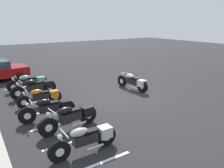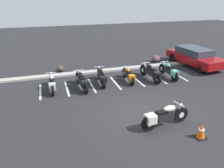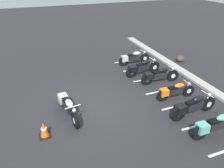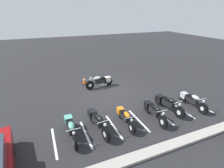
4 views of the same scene
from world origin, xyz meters
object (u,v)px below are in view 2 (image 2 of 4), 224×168
traffic_cone (201,131)px  parked_bike_5 (169,71)px  car_red (195,56)px  parked_bike_1 (82,81)px  landscape_rock_0 (156,59)px  landscape_rock_1 (60,69)px  landscape_rock_2 (172,58)px  parked_bike_0 (52,83)px  parked_bike_3 (129,75)px  motorcycle_cream_featured (163,116)px  parked_bike_2 (101,77)px  parked_bike_4 (151,72)px

traffic_cone → parked_bike_5: bearing=69.9°
parked_bike_5 → car_red: size_ratio=0.48×
parked_bike_1 → landscape_rock_0: parked_bike_1 is taller
landscape_rock_1 → traffic_cone: size_ratio=0.83×
car_red → landscape_rock_2: 1.89m
parked_bike_0 → parked_bike_3: size_ratio=1.06×
landscape_rock_1 → landscape_rock_2: bearing=0.8°
landscape_rock_0 → landscape_rock_2: size_ratio=1.46×
landscape_rock_2 → traffic_cone: traffic_cone is taller
car_red → landscape_rock_0: bearing=-133.0°
motorcycle_cream_featured → parked_bike_5: 5.68m
parked_bike_2 → landscape_rock_0: 5.98m
landscape_rock_1 → parked_bike_5: bearing=-26.6°
parked_bike_1 → parked_bike_5: parked_bike_1 is taller
landscape_rock_1 → parked_bike_3: bearing=-39.6°
parked_bike_5 → car_red: car_red is taller
parked_bike_2 → parked_bike_3: 1.64m
parked_bike_0 → parked_bike_1: bearing=-97.4°
motorcycle_cream_featured → landscape_rock_1: size_ratio=4.32×
parked_bike_5 → parked_bike_0: bearing=89.8°
motorcycle_cream_featured → landscape_rock_1: bearing=104.4°
motorcycle_cream_featured → traffic_cone: (0.97, -1.05, -0.17)m
parked_bike_2 → landscape_rock_2: size_ratio=4.21×
parked_bike_4 → car_red: 4.63m
landscape_rock_2 → parked_bike_3: bearing=-146.8°
parked_bike_1 → parked_bike_3: size_ratio=1.12×
parked_bike_1 → parked_bike_3: parked_bike_1 is taller
motorcycle_cream_featured → landscape_rock_2: bearing=48.5°
parked_bike_2 → landscape_rock_2: 7.22m
landscape_rock_1 → traffic_cone: bearing=-64.7°
parked_bike_0 → parked_bike_1: (1.59, -0.21, 0.02)m
parked_bike_0 → landscape_rock_0: 8.54m
landscape_rock_1 → traffic_cone: 9.96m
parked_bike_2 → landscape_rock_0: (5.12, 3.07, -0.20)m
parked_bike_3 → car_red: size_ratio=0.44×
parked_bike_4 → landscape_rock_2: (3.50, 3.33, -0.27)m
car_red → parked_bike_0: bearing=-87.5°
parked_bike_4 → landscape_rock_1: size_ratio=4.51×
parked_bike_2 → landscape_rock_2: bearing=-60.8°
parked_bike_2 → landscape_rock_0: parked_bike_2 is taller
parked_bike_5 → parked_bike_1: bearing=91.8°
landscape_rock_0 → parked_bike_0: bearing=-157.8°
parked_bike_4 → landscape_rock_0: bearing=-37.1°
parked_bike_0 → landscape_rock_1: size_ratio=4.14×
parked_bike_0 → landscape_rock_0: bearing=-67.5°
parked_bike_1 → parked_bike_2: parked_bike_1 is taller
parked_bike_2 → car_red: car_red is taller
parked_bike_2 → landscape_rock_2: (6.53, 3.07, -0.24)m
parked_bike_5 → landscape_rock_2: parked_bike_5 is taller
car_red → landscape_rock_2: (-0.80, 1.64, -0.47)m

